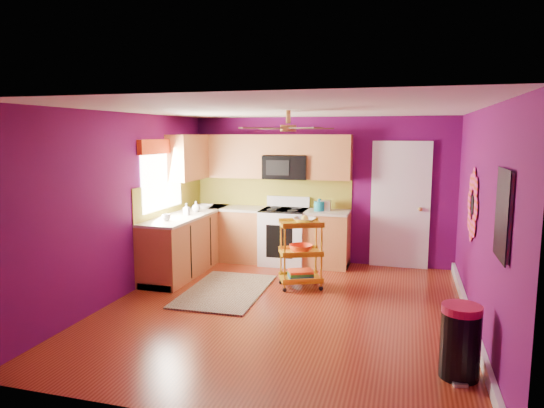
% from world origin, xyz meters
% --- Properties ---
extents(ground, '(5.00, 5.00, 0.00)m').
position_xyz_m(ground, '(0.00, 0.00, 0.00)').
color(ground, maroon).
rests_on(ground, ground).
extents(room_envelope, '(4.54, 5.04, 2.52)m').
position_xyz_m(room_envelope, '(0.03, 0.00, 1.63)').
color(room_envelope, '#590A4F').
rests_on(room_envelope, ground).
extents(lower_cabinets, '(2.81, 2.31, 0.94)m').
position_xyz_m(lower_cabinets, '(-1.35, 1.82, 0.43)').
color(lower_cabinets, '#9A582A').
rests_on(lower_cabinets, ground).
extents(electric_range, '(0.76, 0.66, 1.13)m').
position_xyz_m(electric_range, '(-0.55, 2.17, 0.48)').
color(electric_range, white).
rests_on(electric_range, ground).
extents(upper_cabinetry, '(2.80, 2.30, 1.26)m').
position_xyz_m(upper_cabinetry, '(-1.24, 2.17, 1.80)').
color(upper_cabinetry, '#9A582A').
rests_on(upper_cabinetry, ground).
extents(left_window, '(0.08, 1.35, 1.08)m').
position_xyz_m(left_window, '(-2.22, 1.05, 1.74)').
color(left_window, white).
rests_on(left_window, ground).
extents(panel_door, '(0.95, 0.11, 2.15)m').
position_xyz_m(panel_door, '(1.35, 2.47, 1.02)').
color(panel_door, white).
rests_on(panel_door, ground).
extents(right_wall_art, '(0.04, 2.74, 1.04)m').
position_xyz_m(right_wall_art, '(2.23, -0.34, 1.44)').
color(right_wall_art, black).
rests_on(right_wall_art, ground).
extents(ceiling_fan, '(1.01, 1.01, 0.26)m').
position_xyz_m(ceiling_fan, '(0.00, 0.20, 2.29)').
color(ceiling_fan, '#BF8C3F').
rests_on(ceiling_fan, ground).
extents(shag_rug, '(1.09, 1.75, 0.02)m').
position_xyz_m(shag_rug, '(-0.97, 0.47, 0.01)').
color(shag_rug, black).
rests_on(shag_rug, ground).
extents(rolling_cart, '(0.71, 0.62, 1.06)m').
position_xyz_m(rolling_cart, '(0.02, 0.95, 0.55)').
color(rolling_cart, gold).
rests_on(rolling_cart, ground).
extents(trash_can, '(0.44, 0.44, 0.68)m').
position_xyz_m(trash_can, '(1.97, -1.23, 0.34)').
color(trash_can, black).
rests_on(trash_can, ground).
extents(teal_kettle, '(0.18, 0.18, 0.21)m').
position_xyz_m(teal_kettle, '(0.05, 2.18, 1.02)').
color(teal_kettle, '#127D8D').
rests_on(teal_kettle, lower_cabinets).
extents(toaster, '(0.22, 0.15, 0.18)m').
position_xyz_m(toaster, '(0.12, 2.23, 1.03)').
color(toaster, beige).
rests_on(toaster, lower_cabinets).
extents(soap_bottle_a, '(0.08, 0.09, 0.19)m').
position_xyz_m(soap_bottle_a, '(-1.89, 1.19, 1.03)').
color(soap_bottle_a, '#EA3F72').
rests_on(soap_bottle_a, lower_cabinets).
extents(soap_bottle_b, '(0.14, 0.14, 0.18)m').
position_xyz_m(soap_bottle_b, '(-1.88, 1.53, 1.03)').
color(soap_bottle_b, white).
rests_on(soap_bottle_b, lower_cabinets).
extents(counter_dish, '(0.26, 0.26, 0.06)m').
position_xyz_m(counter_dish, '(-1.89, 1.91, 0.97)').
color(counter_dish, white).
rests_on(counter_dish, lower_cabinets).
extents(counter_cup, '(0.13, 0.13, 0.10)m').
position_xyz_m(counter_cup, '(-1.96, 0.64, 0.99)').
color(counter_cup, white).
rests_on(counter_cup, lower_cabinets).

